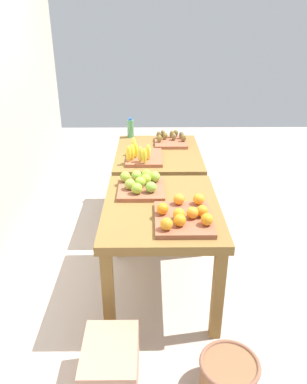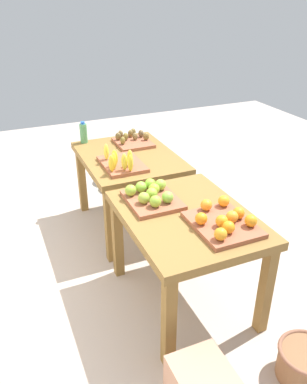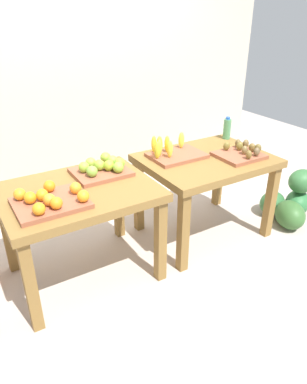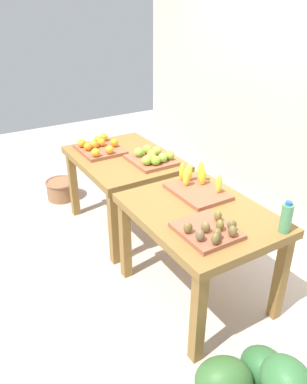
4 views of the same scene
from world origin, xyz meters
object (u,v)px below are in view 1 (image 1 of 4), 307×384
at_px(kiwi_bin, 171,140).
at_px(cardboard_produce_box, 111,367).
at_px(watermelon_pile, 176,171).
at_px(apple_bin, 141,184).
at_px(banana_crate, 142,156).
at_px(orange_bin, 184,216).
at_px(display_table_right, 158,162).
at_px(water_bottle, 131,128).
at_px(display_table_left, 161,218).
at_px(wicker_basket, 229,375).

bearing_deg(kiwi_bin, cardboard_produce_box, 168.92).
bearing_deg(watermelon_pile, cardboard_produce_box, 169.20).
bearing_deg(cardboard_produce_box, apple_bin, -8.14).
relative_size(apple_bin, banana_crate, 0.90).
distance_m(orange_bin, apple_bin, 0.55).
xyz_separation_m(display_table_right, apple_bin, (-0.87, 0.15, 0.15)).
distance_m(display_table_right, kiwi_bin, 0.32).
height_order(orange_bin, water_bottle, water_bottle).
bearing_deg(display_table_right, kiwi_bin, -27.35).
xyz_separation_m(display_table_right, banana_crate, (-0.24, 0.15, 0.15)).
bearing_deg(banana_crate, watermelon_pile, -19.19).
distance_m(banana_crate, watermelon_pile, 1.32).
xyz_separation_m(orange_bin, banana_crate, (1.11, 0.28, 0.00)).
bearing_deg(apple_bin, display_table_right, -9.51).
relative_size(display_table_left, watermelon_pile, 1.60).
bearing_deg(wicker_basket, apple_bin, 23.99).
height_order(watermelon_pile, wicker_basket, watermelon_pile).
distance_m(water_bottle, cardboard_produce_box, 2.50).
height_order(display_table_right, kiwi_bin, kiwi_bin).
height_order(display_table_left, banana_crate, banana_crate).
xyz_separation_m(display_table_left, watermelon_pile, (2.00, -0.24, -0.45)).
xyz_separation_m(watermelon_pile, wicker_basket, (-2.86, -0.11, -0.06)).
xyz_separation_m(display_table_right, water_bottle, (0.46, 0.28, 0.20)).
bearing_deg(display_table_right, watermelon_pile, -15.23).
bearing_deg(wicker_basket, banana_crate, 15.97).
distance_m(apple_bin, banana_crate, 0.63).
height_order(kiwi_bin, watermelon_pile, kiwi_bin).
relative_size(display_table_left, orange_bin, 2.32).
height_order(wicker_basket, cardboard_produce_box, cardboard_produce_box).
xyz_separation_m(orange_bin, apple_bin, (0.48, 0.28, 0.01)).
xyz_separation_m(kiwi_bin, watermelon_pile, (0.62, -0.11, -0.59)).
height_order(display_table_left, cardboard_produce_box, display_table_left).
xyz_separation_m(apple_bin, watermelon_pile, (1.74, -0.38, -0.60)).
bearing_deg(orange_bin, water_bottle, 13.05).
distance_m(display_table_right, wicker_basket, 2.07).
relative_size(kiwi_bin, water_bottle, 1.77).
distance_m(display_table_left, orange_bin, 0.30).
height_order(banana_crate, kiwi_bin, banana_crate).
height_order(banana_crate, watermelon_pile, banana_crate).
height_order(display_table_left, kiwi_bin, kiwi_bin).
relative_size(kiwi_bin, cardboard_produce_box, 0.91).
distance_m(apple_bin, wicker_basket, 1.38).
xyz_separation_m(orange_bin, kiwi_bin, (1.60, 0.00, -0.01)).
distance_m(watermelon_pile, wicker_basket, 2.86).
bearing_deg(display_table_left, display_table_right, 0.00).
bearing_deg(display_table_left, wicker_basket, -157.84).
height_order(display_table_left, orange_bin, orange_bin).
height_order(orange_bin, banana_crate, banana_crate).
relative_size(display_table_right, kiwi_bin, 2.85).
bearing_deg(apple_bin, display_table_left, -150.22).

